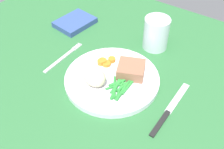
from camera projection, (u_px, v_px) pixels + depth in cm
name	position (u px, v px, depth cm)	size (l,w,h in cm)	color
dining_table	(112.00, 74.00, 80.47)	(120.00, 90.00, 2.00)	#2D6B38
dinner_plate	(112.00, 79.00, 76.29)	(26.56, 26.56, 1.60)	white
meat_portion	(131.00, 69.00, 75.65)	(7.35, 6.99, 3.19)	#936047
mashed_potatoes	(94.00, 77.00, 72.10)	(6.42, 5.26, 5.13)	beige
carrot_slices	(106.00, 61.00, 79.66)	(4.12, 4.91, 1.27)	orange
green_beans	(120.00, 87.00, 72.54)	(5.81, 9.78, 0.89)	#2D8C38
fork	(63.00, 58.00, 84.03)	(1.44, 16.60, 0.40)	silver
knife	(169.00, 110.00, 69.13)	(1.70, 20.50, 0.64)	black
water_glass	(156.00, 35.00, 85.40)	(7.93, 7.93, 10.27)	silver
napkin	(75.00, 22.00, 96.99)	(10.12, 13.01, 1.90)	#334C8C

